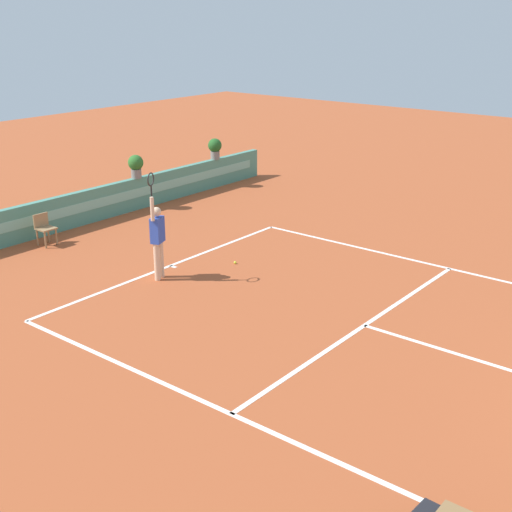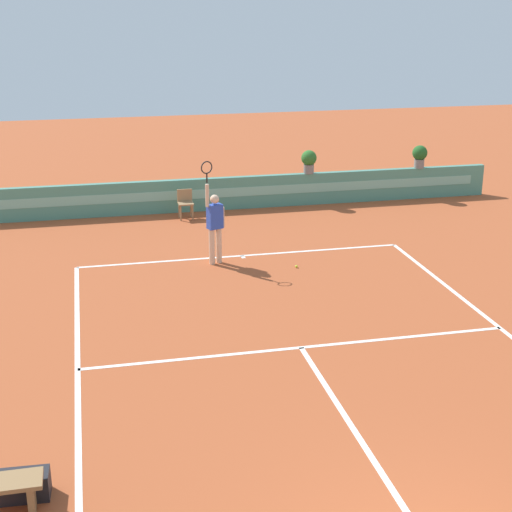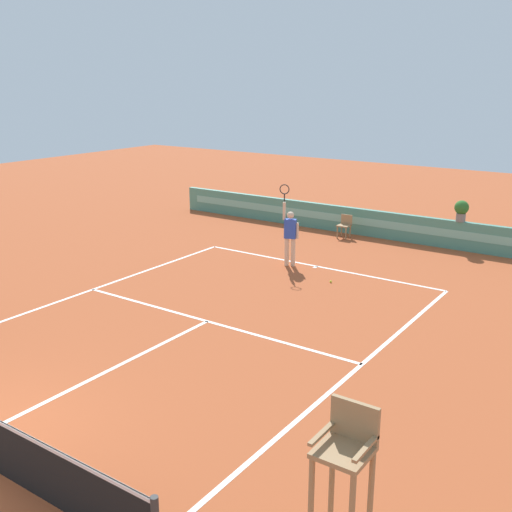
{
  "view_description": "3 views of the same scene",
  "coord_description": "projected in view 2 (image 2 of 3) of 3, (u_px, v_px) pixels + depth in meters",
  "views": [
    {
      "loc": [
        -11.17,
        0.29,
        5.97
      ],
      "look_at": [
        -0.3,
        8.94,
        1.0
      ],
      "focal_mm": 48.46,
      "sensor_mm": 36.0,
      "label": 1
    },
    {
      "loc": [
        -3.7,
        -6.24,
        6.31
      ],
      "look_at": [
        -0.3,
        8.94,
        1.0
      ],
      "focal_mm": 54.05,
      "sensor_mm": 36.0,
      "label": 2
    },
    {
      "loc": [
        8.8,
        -4.29,
        5.68
      ],
      "look_at": [
        -0.3,
        8.94,
        1.0
      ],
      "focal_mm": 42.76,
      "sensor_mm": 36.0,
      "label": 3
    }
  ],
  "objects": [
    {
      "name": "tennis_player",
      "position": [
        215.0,
        222.0,
        18.66
      ],
      "size": [
        0.59,
        0.33,
        2.58
      ],
      "color": "beige",
      "rests_on": "ground"
    },
    {
      "name": "court_lines",
      "position": [
        297.0,
        340.0,
        14.76
      ],
      "size": [
        8.32,
        11.94,
        0.01
      ],
      "color": "white",
      "rests_on": "ground"
    },
    {
      "name": "ball_kid_chair",
      "position": [
        185.0,
        202.0,
        22.67
      ],
      "size": [
        0.44,
        0.44,
        0.85
      ],
      "color": "#99754C",
      "rests_on": "ground"
    },
    {
      "name": "tennis_ball_near_baseline",
      "position": [
        296.0,
        266.0,
        18.68
      ],
      "size": [
        0.07,
        0.07,
        0.07
      ],
      "primitive_type": "sphere",
      "color": "#CCE033",
      "rests_on": "ground"
    },
    {
      "name": "ground_plane",
      "position": [
        307.0,
        357.0,
        14.1
      ],
      "size": [
        60.0,
        60.0,
        0.0
      ],
      "primitive_type": "plane",
      "color": "#A84C28"
    },
    {
      "name": "gear_bag",
      "position": [
        23.0,
        486.0,
        10.12
      ],
      "size": [
        0.72,
        0.4,
        0.36
      ],
      "primitive_type": "cube",
      "rotation": [
        0.0,
        0.0,
        -0.05
      ],
      "color": "black",
      "rests_on": "ground"
    },
    {
      "name": "potted_plant_far_right",
      "position": [
        420.0,
        155.0,
        24.63
      ],
      "size": [
        0.48,
        0.48,
        0.72
      ],
      "color": "gray",
      "rests_on": "back_wall_barrier"
    },
    {
      "name": "potted_plant_right",
      "position": [
        309.0,
        160.0,
        23.87
      ],
      "size": [
        0.48,
        0.48,
        0.72
      ],
      "color": "gray",
      "rests_on": "back_wall_barrier"
    },
    {
      "name": "back_wall_barrier",
      "position": [
        212.0,
        194.0,
        23.53
      ],
      "size": [
        18.0,
        0.21,
        1.0
      ],
      "color": "#4C8E7A",
      "rests_on": "ground"
    }
  ]
}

